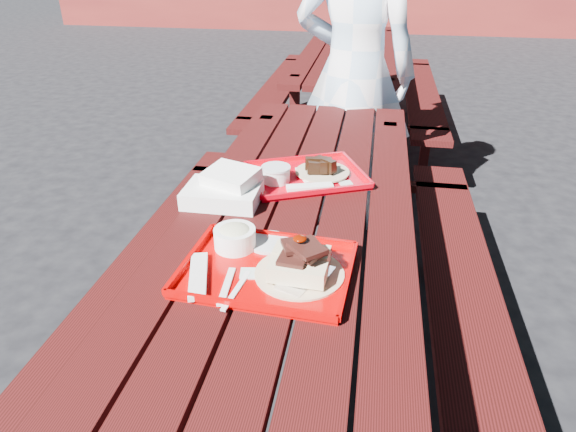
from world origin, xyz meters
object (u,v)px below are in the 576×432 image
object	(u,v)px
picnic_table_far	(350,73)
near_tray	(269,259)
picnic_table_near	(296,263)
far_tray	(305,174)
person	(354,74)

from	to	relation	value
picnic_table_far	near_tray	size ratio (longest dim) A/B	5.25
picnic_table_near	far_tray	xyz separation A→B (m)	(-0.01, 0.26, 0.21)
picnic_table_far	near_tray	bearing A→B (deg)	-90.40
picnic_table_far	near_tray	world-z (taller)	near_tray
picnic_table_far	person	size ratio (longest dim) A/B	1.35
picnic_table_near	picnic_table_far	world-z (taller)	same
near_tray	person	xyz separation A→B (m)	(0.12, 1.66, 0.11)
picnic_table_far	far_tray	xyz separation A→B (m)	(-0.01, -2.54, 0.21)
person	picnic_table_near	bearing A→B (deg)	94.34
picnic_table_near	far_tray	bearing A→B (deg)	92.09
picnic_table_near	picnic_table_far	distance (m)	2.80
picnic_table_near	near_tray	bearing A→B (deg)	-93.81
near_tray	far_tray	world-z (taller)	near_tray
picnic_table_far	far_tray	distance (m)	2.55
picnic_table_near	near_tray	xyz separation A→B (m)	(-0.02, -0.32, 0.22)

